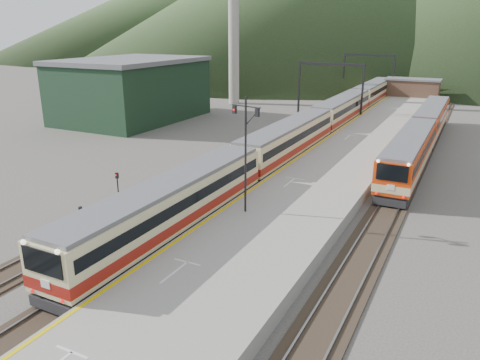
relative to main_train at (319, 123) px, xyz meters
The scene contains 18 objects.
ground 41.58m from the main_train, 90.00° to the right, with size 400.00×400.00×0.00m, color #47423D.
track_main 2.48m from the main_train, 90.00° to the right, with size 2.60×200.00×0.23m.
track_far 5.58m from the main_train, 162.95° to the right, with size 2.60×200.00×0.23m.
track_second 11.76m from the main_train, ahead, with size 2.60×200.00×0.23m.
platform 6.79m from the main_train, 32.25° to the right, with size 8.00×100.00×1.00m, color gray.
gantry_near 14.22m from the main_train, 101.95° to the left, with size 9.55×0.25×8.00m.
gantry_far 38.74m from the main_train, 94.24° to the left, with size 9.55×0.25×8.00m.
warehouse 28.10m from the main_train, behind, with size 14.50×20.50×8.60m.
smokestack 32.73m from the main_train, 137.07° to the left, with size 1.80×1.80×30.00m, color #9E998E.
station_shed 36.90m from the main_train, 81.27° to the left, with size 9.40×4.40×3.10m.
hill_d 233.32m from the main_train, 121.16° to the left, with size 200.00×200.00×55.00m, color #2C4E22.
main_train is the anchor object (origin of this frame).
second_train 11.54m from the main_train, ahead, with size 2.69×36.71×3.29m.
signal_mast 27.01m from the main_train, 82.77° to the right, with size 2.17×0.59×7.64m.
short_signal_a 35.49m from the main_train, 93.96° to the right, with size 0.23×0.18×2.27m.
short_signal_b 11.93m from the main_train, 106.63° to the right, with size 0.26×0.22×2.27m.
short_signal_c 27.80m from the main_train, 105.35° to the right, with size 0.24×0.18×2.27m.
worker 32.58m from the main_train, 100.52° to the right, with size 0.60×0.39×1.64m, color #1C1E2D.
Camera 1 is at (16.17, -11.13, 12.71)m, focal length 35.00 mm.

